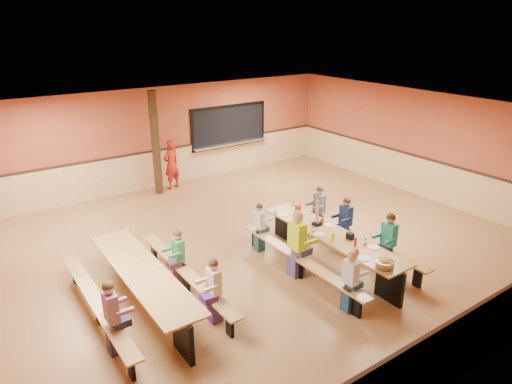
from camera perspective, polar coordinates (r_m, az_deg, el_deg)
ground at (r=10.31m, az=-1.08°, el=-7.12°), size 12.00×12.00×0.00m
room_envelope at (r=10.01m, az=-1.11°, el=-3.63°), size 12.04×10.04×3.02m
kitchen_pass_through at (r=15.07m, az=-3.38°, el=8.00°), size 2.78×0.28×1.38m
structural_post at (r=13.35m, az=-12.45°, el=5.91°), size 0.18×0.18×3.00m
cafeteria_table_main at (r=9.55m, az=9.33°, el=-6.29°), size 1.91×3.70×0.74m
cafeteria_table_second at (r=8.40m, az=-13.93°, el=-10.74°), size 1.91×3.70×0.74m
seated_child_white_left at (r=8.20m, az=11.65°, el=-10.96°), size 0.34×0.28×1.15m
seated_adult_yellow at (r=9.05m, az=5.11°, el=-6.54°), size 0.45×0.37×1.38m
seated_child_grey_left at (r=10.01m, az=0.42°, el=-4.49°), size 0.32×0.26×1.10m
seated_child_teal_right at (r=9.61m, az=16.18°, el=-6.09°), size 0.38×0.31×1.24m
seated_child_navy_right at (r=10.32m, az=11.10°, el=-3.86°), size 0.36×0.29×1.19m
seated_child_char_right at (r=10.88m, az=7.88°, el=-2.33°), size 0.36×0.29×1.18m
seated_child_purple_sec at (r=7.45m, az=-17.53°, el=-14.78°), size 0.38×0.31×1.23m
seated_child_green_sec at (r=8.86m, az=-9.62°, el=-8.24°), size 0.34×0.28×1.15m
seated_child_tan_sec at (r=7.82m, az=-5.26°, el=-12.23°), size 0.35×0.29×1.17m
standing_woman at (r=13.88m, az=-10.53°, el=3.44°), size 0.65×0.53×1.52m
punch_pitcher at (r=10.22m, az=5.27°, el=-2.19°), size 0.16×0.16×0.22m
chip_bowl at (r=8.42m, az=15.79°, el=-8.58°), size 0.32×0.32×0.15m
napkin_dispenser at (r=9.27m, az=11.68°, el=-5.39°), size 0.10×0.14×0.13m
condiment_mustard at (r=9.13m, az=9.56°, el=-5.54°), size 0.06×0.06×0.17m
condiment_ketchup at (r=9.03m, az=12.32°, el=-6.07°), size 0.06×0.06×0.17m
table_paddle at (r=9.72m, az=7.64°, el=-3.39°), size 0.16×0.16×0.56m
place_settings at (r=9.43m, az=9.43°, el=-4.83°), size 0.65×3.30×0.11m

